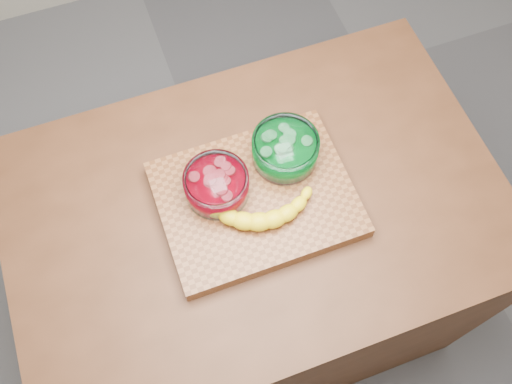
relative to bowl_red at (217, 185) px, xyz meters
name	(u,v)px	position (x,y,z in m)	size (l,w,h in m)	color
ground	(256,302)	(0.08, -0.04, -0.97)	(3.50, 3.50, 0.00)	slate
counter	(256,264)	(0.08, -0.04, -0.52)	(1.20, 0.80, 0.90)	#4E2A17
cutting_board	(256,199)	(0.08, -0.04, -0.05)	(0.45, 0.35, 0.04)	brown
bowl_red	(217,185)	(0.00, 0.00, 0.00)	(0.15, 0.15, 0.07)	white
bowl_green	(285,149)	(0.18, 0.03, 0.00)	(0.16, 0.16, 0.07)	white
banana	(260,203)	(0.08, -0.07, -0.01)	(0.29, 0.16, 0.04)	yellow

